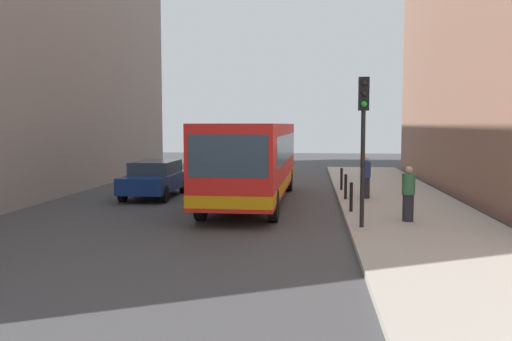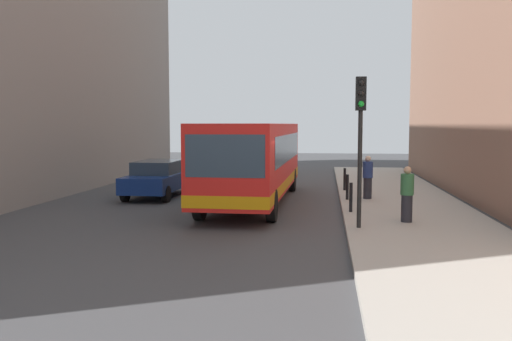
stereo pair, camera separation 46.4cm
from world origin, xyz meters
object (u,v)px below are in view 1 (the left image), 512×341
object	(u,v)px
bollard_near	(351,197)
bollard_far	(341,179)
pedestrian_near_signal	(408,194)
car_beside_bus	(155,178)
traffic_light	(363,123)
pedestrian_mid_sidewalk	(366,177)
bollard_mid	(346,187)
bus	(253,157)

from	to	relation	value
bollard_near	bollard_far	distance (m)	5.86
bollard_far	pedestrian_near_signal	size ratio (longest dim) A/B	0.59
car_beside_bus	pedestrian_near_signal	xyz separation A→B (m)	(9.19, -5.54, 0.17)
traffic_light	pedestrian_mid_sidewalk	size ratio (longest dim) A/B	2.51
bollard_mid	pedestrian_mid_sidewalk	bearing A→B (deg)	24.00
pedestrian_near_signal	pedestrian_mid_sidewalk	xyz separation A→B (m)	(-0.75, 4.92, 0.01)
traffic_light	bollard_far	size ratio (longest dim) A/B	4.32
bus	bollard_mid	xyz separation A→B (m)	(3.49, 0.24, -1.10)
bollard_mid	bollard_far	distance (m)	2.93
bus	car_beside_bus	distance (m)	4.44
traffic_light	pedestrian_near_signal	xyz separation A→B (m)	(1.43, 1.07, -2.05)
bollard_far	pedestrian_mid_sidewalk	xyz separation A→B (m)	(0.77, -2.59, 0.34)
bollard_near	pedestrian_mid_sidewalk	distance (m)	3.38
pedestrian_mid_sidewalk	bollard_near	bearing A→B (deg)	-89.80
bollard_far	pedestrian_near_signal	distance (m)	7.67
bus	pedestrian_mid_sidewalk	bearing A→B (deg)	-171.10
bollard_near	pedestrian_near_signal	xyz separation A→B (m)	(1.53, -1.65, 0.33)
bollard_mid	pedestrian_near_signal	bearing A→B (deg)	-71.57
pedestrian_near_signal	pedestrian_mid_sidewalk	distance (m)	4.98
bus	traffic_light	bearing A→B (deg)	124.63
bollard_far	pedestrian_near_signal	xyz separation A→B (m)	(1.53, -7.51, 0.33)
traffic_light	bollard_far	world-z (taller)	traffic_light
bus	pedestrian_near_signal	xyz separation A→B (m)	(5.01, -4.34, -0.77)
bus	pedestrian_near_signal	world-z (taller)	bus
bollard_near	pedestrian_mid_sidewalk	xyz separation A→B (m)	(0.77, 3.28, 0.34)
bollard_mid	pedestrian_mid_sidewalk	distance (m)	0.91
bus	bollard_far	size ratio (longest dim) A/B	11.65
pedestrian_mid_sidewalk	bollard_far	bearing A→B (deg)	120.19
bus	pedestrian_near_signal	bearing A→B (deg)	140.22
bollard_mid	pedestrian_near_signal	world-z (taller)	pedestrian_near_signal
car_beside_bus	bollard_near	size ratio (longest dim) A/B	4.65
bus	car_beside_bus	size ratio (longest dim) A/B	2.51
car_beside_bus	pedestrian_mid_sidewalk	world-z (taller)	pedestrian_mid_sidewalk
traffic_light	pedestrian_mid_sidewalk	bearing A→B (deg)	83.58
bollard_mid	bollard_far	world-z (taller)	same
bus	bollard_near	bearing A→B (deg)	143.44
bollard_near	bollard_far	size ratio (longest dim) A/B	1.00
bus	bollard_far	distance (m)	4.84
traffic_light	bus	bearing A→B (deg)	123.54
car_beside_bus	pedestrian_near_signal	size ratio (longest dim) A/B	2.73
car_beside_bus	traffic_light	size ratio (longest dim) A/B	1.08
bollard_mid	pedestrian_mid_sidewalk	xyz separation A→B (m)	(0.77, 0.35, 0.34)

